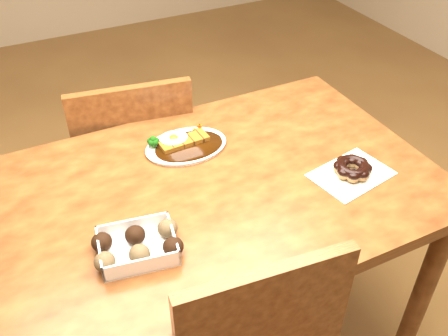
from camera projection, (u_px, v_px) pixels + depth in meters
name	position (u px, v px, depth m)	size (l,w,h in m)	color
table	(219.00, 210.00, 1.43)	(1.20, 0.80, 0.75)	#431E0D
chair_far	(135.00, 164.00, 1.88)	(0.48, 0.48, 0.87)	#431E0D
katsu_curry_plate	(184.00, 144.00, 1.49)	(0.25, 0.18, 0.05)	white
donut_box	(137.00, 245.00, 1.15)	(0.21, 0.16, 0.05)	white
pon_de_ring	(352.00, 169.00, 1.38)	(0.24, 0.19, 0.04)	silver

